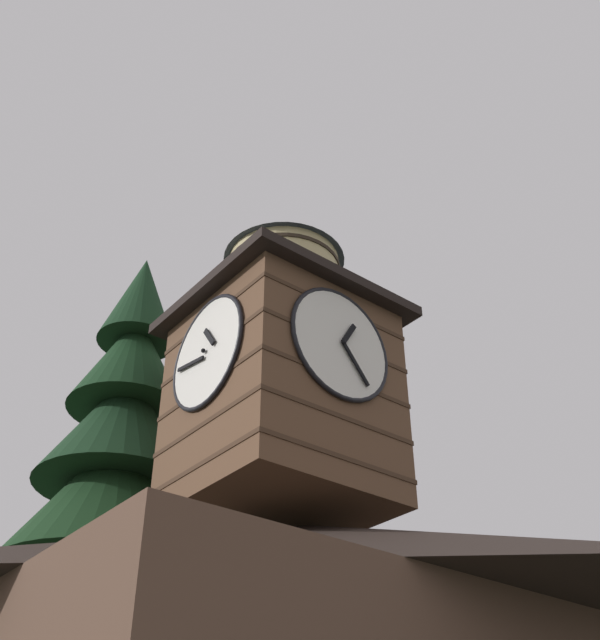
# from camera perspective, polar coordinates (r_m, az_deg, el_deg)

# --- Properties ---
(clock_tower) EXTENTS (4.70, 4.70, 7.76)m
(clock_tower) POSITION_cam_1_polar(r_m,az_deg,el_deg) (18.21, -1.29, -3.97)
(clock_tower) COLOR brown
(clock_tower) RESTS_ON building_main
(pine_tree_behind) EXTENTS (6.94, 6.94, 15.81)m
(pine_tree_behind) POSITION_cam_1_polar(r_m,az_deg,el_deg) (19.63, -13.80, -16.25)
(pine_tree_behind) COLOR #473323
(pine_tree_behind) RESTS_ON ground_plane
(moon) EXTENTS (1.81, 1.81, 1.81)m
(moon) POSITION_cam_1_polar(r_m,az_deg,el_deg) (52.73, -3.44, -18.31)
(moon) COLOR silver
(flying_bird_high) EXTENTS (0.31, 0.64, 0.14)m
(flying_bird_high) POSITION_cam_1_polar(r_m,az_deg,el_deg) (26.39, -0.64, 6.05)
(flying_bird_high) COLOR black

